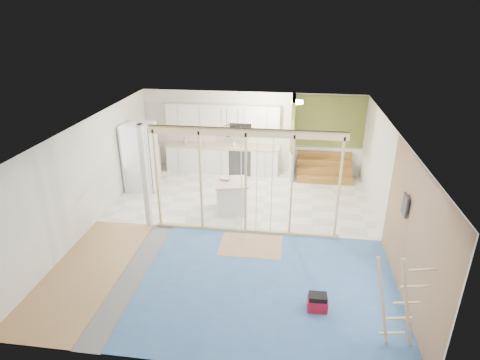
# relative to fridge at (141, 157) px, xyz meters

# --- Properties ---
(room) EXTENTS (7.01, 8.01, 2.61)m
(room) POSITION_rel_fridge_xyz_m (3.03, -2.13, 0.31)
(room) COLOR slate
(room) RESTS_ON ground
(floor_overlays) EXTENTS (7.00, 8.00, 0.03)m
(floor_overlays) POSITION_rel_fridge_xyz_m (3.11, -2.07, -0.98)
(floor_overlays) COLOR silver
(floor_overlays) RESTS_ON room
(stud_frame) EXTENTS (4.66, 0.14, 2.60)m
(stud_frame) POSITION_rel_fridge_xyz_m (2.79, -2.13, 0.60)
(stud_frame) COLOR beige
(stud_frame) RESTS_ON room
(base_cabinets) EXTENTS (4.45, 2.24, 0.93)m
(base_cabinets) POSITION_rel_fridge_xyz_m (1.43, 1.23, -0.53)
(base_cabinets) COLOR white
(base_cabinets) RESTS_ON room
(upper_cabinets) EXTENTS (3.60, 0.41, 0.85)m
(upper_cabinets) POSITION_rel_fridge_xyz_m (2.19, 1.69, 0.83)
(upper_cabinets) COLOR white
(upper_cabinets) RESTS_ON room
(green_partition) EXTENTS (2.25, 1.51, 2.60)m
(green_partition) POSITION_rel_fridge_xyz_m (5.08, 1.53, -0.05)
(green_partition) COLOR olive
(green_partition) RESTS_ON room
(pot_rack) EXTENTS (0.52, 0.52, 0.72)m
(pot_rack) POSITION_rel_fridge_xyz_m (2.73, -0.24, 1.00)
(pot_rack) COLOR black
(pot_rack) RESTS_ON room
(sheathing_panel) EXTENTS (0.02, 4.00, 2.60)m
(sheathing_panel) POSITION_rel_fridge_xyz_m (6.51, -4.13, 0.31)
(sheathing_panel) COLOR tan
(sheathing_panel) RESTS_ON room
(electrical_panel) EXTENTS (0.04, 0.30, 0.40)m
(electrical_panel) POSITION_rel_fridge_xyz_m (6.46, -3.53, 0.66)
(electrical_panel) COLOR #36353A
(electrical_panel) RESTS_ON room
(ceiling_light) EXTENTS (0.32, 0.32, 0.08)m
(ceiling_light) POSITION_rel_fridge_xyz_m (4.43, 0.87, 1.55)
(ceiling_light) COLOR #FFEABF
(ceiling_light) RESTS_ON room
(fridge) EXTENTS (0.91, 0.88, 1.99)m
(fridge) POSITION_rel_fridge_xyz_m (0.00, 0.00, 0.00)
(fridge) COLOR silver
(fridge) RESTS_ON room
(island) EXTENTS (1.02, 1.02, 0.83)m
(island) POSITION_rel_fridge_xyz_m (2.81, -1.03, -0.58)
(island) COLOR silver
(island) RESTS_ON room
(bowl) EXTENTS (0.33, 0.33, 0.07)m
(bowl) POSITION_rel_fridge_xyz_m (2.66, -0.91, -0.13)
(bowl) COLOR silver
(bowl) RESTS_ON island
(soap_bottle_a) EXTENTS (0.14, 0.14, 0.31)m
(soap_bottle_a) POSITION_rel_fridge_xyz_m (0.93, 1.51, 0.09)
(soap_bottle_a) COLOR #A2A6B5
(soap_bottle_a) RESTS_ON base_cabinets
(soap_bottle_b) EXTENTS (0.12, 0.12, 0.20)m
(soap_bottle_b) POSITION_rel_fridge_xyz_m (2.53, 1.48, 0.04)
(soap_bottle_b) COLOR white
(soap_bottle_b) RESTS_ON base_cabinets
(toolbox) EXTENTS (0.36, 0.27, 0.34)m
(toolbox) POSITION_rel_fridge_xyz_m (4.93, -4.65, -0.83)
(toolbox) COLOR #A40F21
(toolbox) RESTS_ON room
(ladder) EXTENTS (0.87, 0.06, 1.62)m
(ladder) POSITION_rel_fridge_xyz_m (6.07, -5.29, -0.16)
(ladder) COLOR #DEB888
(ladder) RESTS_ON room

